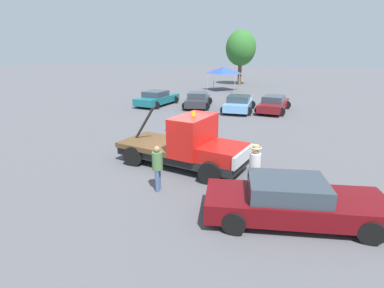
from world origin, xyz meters
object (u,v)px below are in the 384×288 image
(tow_truck, at_px, (188,146))
(parked_car_teal, at_px, (157,98))
(person_near_truck, at_px, (255,166))
(canopy_tent_blue, at_px, (224,70))
(parked_car_charcoal, at_px, (198,100))
(tree_left, at_px, (241,48))
(foreground_car, at_px, (293,201))
(parked_car_skyblue, at_px, (239,104))
(parked_car_maroon, at_px, (274,104))
(person_at_hood, at_px, (157,165))
(traffic_cone, at_px, (169,126))

(tow_truck, xyz_separation_m, parked_car_teal, (-7.45, 13.46, -0.32))
(person_near_truck, relative_size, canopy_tent_blue, 0.53)
(person_near_truck, height_order, parked_car_charcoal, person_near_truck)
(parked_car_teal, distance_m, canopy_tent_blue, 12.78)
(parked_car_teal, bearing_deg, person_near_truck, -136.25)
(parked_car_charcoal, distance_m, tree_left, 19.45)
(foreground_car, distance_m, parked_car_skyblue, 16.60)
(parked_car_skyblue, distance_m, parked_car_maroon, 2.85)
(person_near_truck, xyz_separation_m, parked_car_charcoal, (-6.62, 15.39, -0.43))
(foreground_car, relative_size, person_at_hood, 3.23)
(person_at_hood, distance_m, parked_car_skyblue, 15.39)
(person_near_truck, height_order, person_at_hood, person_near_truck)
(parked_car_skyblue, bearing_deg, traffic_cone, 154.88)
(canopy_tent_blue, bearing_deg, person_at_hood, -82.99)
(person_at_hood, relative_size, canopy_tent_blue, 0.50)
(tow_truck, height_order, traffic_cone, tow_truck)
(tow_truck, height_order, person_at_hood, tow_truck)
(parked_car_charcoal, bearing_deg, parked_car_skyblue, -111.84)
(parked_car_charcoal, bearing_deg, person_at_hood, -178.36)
(parked_car_maroon, bearing_deg, person_near_truck, -172.44)
(parked_car_teal, xyz_separation_m, parked_car_maroon, (10.33, 0.19, -0.00))
(person_at_hood, bearing_deg, parked_car_maroon, 71.00)
(person_at_hood, relative_size, tree_left, 0.23)
(parked_car_teal, bearing_deg, parked_car_charcoal, -77.19)
(tree_left, distance_m, traffic_cone, 27.49)
(tow_truck, relative_size, parked_car_teal, 1.20)
(tree_left, bearing_deg, parked_car_skyblue, -81.19)
(foreground_car, height_order, traffic_cone, foreground_car)
(canopy_tent_blue, relative_size, tree_left, 0.45)
(person_at_hood, height_order, tree_left, tree_left)
(person_near_truck, distance_m, person_at_hood, 3.43)
(parked_car_charcoal, xyz_separation_m, canopy_tent_blue, (-0.16, 11.86, 1.83))
(traffic_cone, bearing_deg, person_at_hood, -71.05)
(foreground_car, height_order, person_near_truck, person_near_truck)
(tow_truck, relative_size, foreground_car, 1.10)
(person_near_truck, xyz_separation_m, parked_car_teal, (-10.44, 15.15, -0.42))
(tow_truck, xyz_separation_m, person_at_hood, (-0.34, -2.48, 0.01))
(parked_car_charcoal, relative_size, traffic_cone, 8.15)
(person_near_truck, xyz_separation_m, parked_car_maroon, (-0.12, 15.35, -0.42))
(parked_car_charcoal, height_order, parked_car_skyblue, same)
(person_near_truck, height_order, tree_left, tree_left)
(person_at_hood, bearing_deg, parked_car_charcoal, 93.76)
(person_at_hood, xyz_separation_m, canopy_tent_blue, (-3.45, 28.05, 1.49))
(person_at_hood, height_order, parked_car_skyblue, person_at_hood)
(tow_truck, bearing_deg, foreground_car, -23.57)
(parked_car_teal, height_order, canopy_tent_blue, canopy_tent_blue)
(person_near_truck, relative_size, tree_left, 0.24)
(canopy_tent_blue, bearing_deg, tree_left, 83.05)
(parked_car_teal, bearing_deg, foreground_car, -135.58)
(person_at_hood, bearing_deg, parked_car_teal, 106.31)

